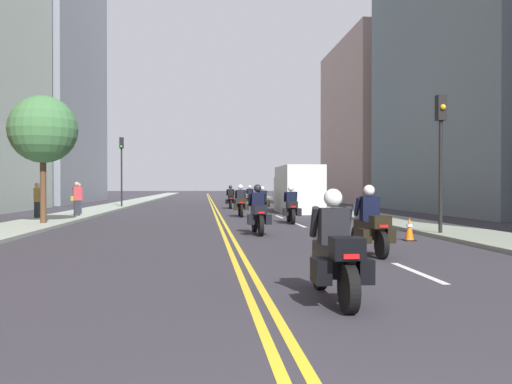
{
  "coord_description": "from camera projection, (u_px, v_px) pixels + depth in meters",
  "views": [
    {
      "loc": [
        -0.77,
        -1.46,
        1.59
      ],
      "look_at": [
        1.73,
        23.94,
        1.32
      ],
      "focal_mm": 37.4,
      "sensor_mm": 36.0,
      "label": 1
    }
  ],
  "objects": [
    {
      "name": "pedestrian_2",
      "position": [
        77.0,
        199.0,
        26.57
      ],
      "size": [
        0.5,
        0.34,
        1.81
      ],
      "rotation": [
        0.0,
        0.0,
        3.54
      ],
      "color": "#25272D",
      "rests_on": "ground"
    },
    {
      "name": "motorcycle_4",
      "position": [
        241.0,
        204.0,
        27.82
      ],
      "size": [
        0.76,
        2.15,
        1.68
      ],
      "rotation": [
        0.0,
        0.0,
        0.01
      ],
      "color": "black",
      "rests_on": "ground"
    },
    {
      "name": "parked_truck",
      "position": [
        297.0,
        191.0,
        32.48
      ],
      "size": [
        2.2,
        6.5,
        2.8
      ],
      "color": "silver",
      "rests_on": "ground"
    },
    {
      "name": "lane_dashes_white",
      "position": [
        272.0,
        214.0,
        30.71
      ],
      "size": [
        0.14,
        56.4,
        0.01
      ],
      "color": "silver",
      "rests_on": "ground"
    },
    {
      "name": "building_right_2",
      "position": [
        385.0,
        123.0,
        51.8
      ],
      "size": [
        9.23,
        15.74,
        15.45
      ],
      "color": "tan",
      "rests_on": "ground"
    },
    {
      "name": "pedestrian_1",
      "position": [
        37.0,
        201.0,
        24.87
      ],
      "size": [
        0.23,
        0.37,
        1.76
      ],
      "rotation": [
        0.0,
        0.0,
        1.61
      ],
      "color": "#222C30",
      "rests_on": "ground"
    },
    {
      "name": "motorcycle_3",
      "position": [
        291.0,
        208.0,
        22.85
      ],
      "size": [
        0.78,
        2.15,
        1.63
      ],
      "rotation": [
        0.0,
        0.0,
        -0.04
      ],
      "color": "black",
      "rests_on": "ground"
    },
    {
      "name": "building_left_2",
      "position": [
        57.0,
        71.0,
        52.55
      ],
      "size": [
        6.04,
        20.87,
        26.04
      ],
      "color": "gray",
      "rests_on": "ground"
    },
    {
      "name": "street_tree_0",
      "position": [
        43.0,
        130.0,
        21.33
      ],
      "size": [
        2.7,
        2.7,
        5.22
      ],
      "color": "#513722",
      "rests_on": "ground"
    },
    {
      "name": "motorcycle_1",
      "position": [
        371.0,
        227.0,
        12.28
      ],
      "size": [
        0.78,
        2.19,
        1.63
      ],
      "rotation": [
        0.0,
        0.0,
        0.05
      ],
      "color": "black",
      "rests_on": "ground"
    },
    {
      "name": "sidewalk_left",
      "position": [
        128.0,
        203.0,
        48.56
      ],
      "size": [
        2.63,
        144.0,
        0.12
      ],
      "primitive_type": "cube",
      "color": "#94A090",
      "rests_on": "ground"
    },
    {
      "name": "motorcycle_6",
      "position": [
        231.0,
        199.0,
        37.98
      ],
      "size": [
        0.76,
        2.18,
        1.67
      ],
      "rotation": [
        0.0,
        0.0,
        -0.0
      ],
      "color": "black",
      "rests_on": "ground"
    },
    {
      "name": "ground_plane",
      "position": [
        212.0,
        203.0,
        49.31
      ],
      "size": [
        264.0,
        264.0,
        0.0
      ],
      "primitive_type": "plane",
      "color": "#302E34"
    },
    {
      "name": "traffic_light_near",
      "position": [
        441.0,
        139.0,
        16.83
      ],
      "size": [
        0.28,
        0.38,
        4.47
      ],
      "color": "black",
      "rests_on": "ground"
    },
    {
      "name": "building_right_1",
      "position": [
        474.0,
        15.0,
        32.52
      ],
      "size": [
        7.07,
        18.09,
        24.1
      ],
      "color": "slate",
      "rests_on": "ground"
    },
    {
      "name": "pedestrian_0",
      "position": [
        79.0,
        199.0,
        28.29
      ],
      "size": [
        0.51,
        0.32,
        1.76
      ],
      "rotation": [
        0.0,
        0.0,
        3.45
      ],
      "color": "#282B37",
      "rests_on": "ground"
    },
    {
      "name": "motorcycle_2",
      "position": [
        258.0,
        214.0,
        17.61
      ],
      "size": [
        0.77,
        2.31,
        1.66
      ],
      "rotation": [
        0.0,
        0.0,
        0.03
      ],
      "color": "black",
      "rests_on": "ground"
    },
    {
      "name": "motorcycle_0",
      "position": [
        335.0,
        256.0,
        7.32
      ],
      "size": [
        0.76,
        2.22,
        1.56
      ],
      "rotation": [
        0.0,
        0.0,
        0.01
      ],
      "color": "black",
      "rests_on": "ground"
    },
    {
      "name": "motorcycle_7",
      "position": [
        250.0,
        198.0,
        42.87
      ],
      "size": [
        0.78,
        2.27,
        1.67
      ],
      "rotation": [
        0.0,
        0.0,
        -0.05
      ],
      "color": "black",
      "rests_on": "ground"
    },
    {
      "name": "motorcycle_5",
      "position": [
        263.0,
        201.0,
        32.85
      ],
      "size": [
        0.76,
        2.16,
        1.59
      ],
      "rotation": [
        0.0,
        0.0,
        -0.0
      ],
      "color": "black",
      "rests_on": "ground"
    },
    {
      "name": "traffic_light_far",
      "position": [
        122.0,
        160.0,
        38.62
      ],
      "size": [
        0.28,
        0.38,
        5.14
      ],
      "color": "black",
      "rests_on": "ground"
    },
    {
      "name": "sidewalk_right",
      "position": [
        293.0,
        203.0,
        50.05
      ],
      "size": [
        2.63,
        144.0,
        0.12
      ],
      "primitive_type": "cube",
      "color": "gray",
      "rests_on": "ground"
    },
    {
      "name": "centreline_yellow_inner",
      "position": [
        211.0,
        203.0,
        49.3
      ],
      "size": [
        0.12,
        132.0,
        0.01
      ],
      "primitive_type": "cube",
      "color": "yellow",
      "rests_on": "ground"
    },
    {
      "name": "centreline_yellow_outer",
      "position": [
        213.0,
        203.0,
        49.32
      ],
      "size": [
        0.12,
        132.0,
        0.01
      ],
      "primitive_type": "cube",
      "color": "yellow",
      "rests_on": "ground"
    },
    {
      "name": "traffic_cone_1",
      "position": [
        409.0,
        229.0,
        15.54
      ],
      "size": [
        0.32,
        0.32,
        0.7
      ],
      "color": "black",
      "rests_on": "ground"
    }
  ]
}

